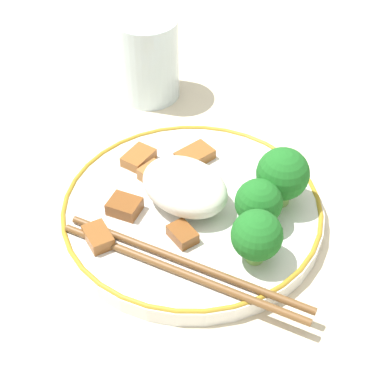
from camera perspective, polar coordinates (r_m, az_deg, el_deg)
ground_plane at (r=0.66m, az=0.00°, el=-2.37°), size 3.00×3.00×0.00m
plate at (r=0.65m, az=0.00°, el=-1.72°), size 0.26×0.26×0.02m
rice_mound at (r=0.63m, az=-0.74°, el=0.42°), size 0.09×0.07×0.04m
broccoli_back_left at (r=0.58m, az=5.78°, el=-3.91°), size 0.05×0.05×0.06m
broccoli_back_center at (r=0.61m, az=5.94°, el=-0.96°), size 0.05×0.05×0.05m
broccoli_back_right at (r=0.63m, az=8.07°, el=1.53°), size 0.05×0.05×0.06m
meat_near_front at (r=0.67m, az=-3.04°, el=1.39°), size 0.04×0.03×0.01m
meat_near_left at (r=0.66m, az=1.07°, el=0.52°), size 0.04×0.04×0.01m
meat_near_right at (r=0.61m, az=-0.85°, el=-3.78°), size 0.03×0.03×0.01m
meat_near_back at (r=0.69m, az=-4.77°, el=3.06°), size 0.03×0.04×0.01m
meat_on_rice_edge at (r=0.64m, az=-6.02°, el=-1.28°), size 0.04×0.03×0.01m
meat_mid_left at (r=0.69m, az=0.24°, el=3.26°), size 0.03×0.04×0.01m
meat_mid_right at (r=0.61m, az=-8.34°, el=-3.98°), size 0.04×0.03×0.01m
chopsticks at (r=0.59m, az=-0.72°, el=-6.71°), size 0.24×0.08×0.01m
drinking_glass at (r=0.80m, az=-3.96°, el=11.81°), size 0.08×0.08×0.10m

